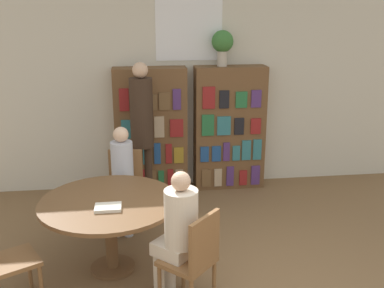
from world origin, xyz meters
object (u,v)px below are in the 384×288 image
bookshelf_right (229,128)px  chair_far_side (194,256)px  chair_left_side (125,184)px  seated_reader_left (122,174)px  chair_near_camera (2,256)px  reading_table (110,211)px  flower_vase (222,44)px  seated_reader_right (178,228)px  bookshelf_left (151,131)px  librarian_standing (142,120)px

bookshelf_right → chair_far_side: (-0.86, -2.69, -0.37)m
chair_left_side → seated_reader_left: seated_reader_left is taller
chair_near_camera → reading_table: bearing=90.0°
reading_table → chair_near_camera: chair_near_camera is taller
flower_vase → seated_reader_right: flower_vase is taller
flower_vase → chair_far_side: (-0.74, -2.69, -1.54)m
flower_vase → bookshelf_left: bearing=-179.7°
bookshelf_left → seated_reader_left: bookshelf_left is taller
chair_far_side → reading_table: bearing=90.0°
chair_far_side → librarian_standing: bearing=53.0°
chair_near_camera → seated_reader_left: size_ratio=0.72×
librarian_standing → bookshelf_right: bearing=22.2°
chair_left_side → seated_reader_right: seated_reader_right is taller
chair_left_side → librarian_standing: bearing=-107.2°
bookshelf_right → chair_far_side: bookshelf_right is taller
bookshelf_right → chair_left_side: 1.81m
flower_vase → seated_reader_left: 2.25m
bookshelf_right → chair_left_side: size_ratio=1.94×
flower_vase → librarian_standing: (-1.11, -0.51, -0.89)m
chair_left_side → seated_reader_left: 0.27m
chair_left_side → chair_far_side: same height
reading_table → librarian_standing: librarian_standing is taller
chair_left_side → seated_reader_right: bearing=114.2°
chair_near_camera → chair_far_side: bearing=54.0°
chair_near_camera → seated_reader_left: (0.99, 1.29, 0.20)m
flower_vase → chair_near_camera: 3.75m
bookshelf_left → chair_far_side: bearing=-84.8°
seated_reader_right → librarian_standing: size_ratio=0.66×
seated_reader_left → seated_reader_right: (0.50, -1.38, 0.01)m
chair_near_camera → seated_reader_right: seated_reader_right is taller
bookshelf_right → librarian_standing: librarian_standing is taller
seated_reader_left → librarian_standing: librarian_standing is taller
flower_vase → reading_table: 2.85m
seated_reader_left → chair_far_side: bearing=119.9°
bookshelf_left → chair_left_side: 1.13m
seated_reader_left → bookshelf_left: bearing=-100.4°
seated_reader_right → librarian_standing: bearing=50.0°
bookshelf_left → seated_reader_right: bookshelf_left is taller
chair_near_camera → seated_reader_right: size_ratio=0.73×
chair_near_camera → bookshelf_right: bearing=106.5°
bookshelf_left → bookshelf_right: (1.10, 0.00, 0.00)m
bookshelf_right → librarian_standing: size_ratio=0.93×
chair_near_camera → librarian_standing: size_ratio=0.48×
bookshelf_left → chair_far_side: size_ratio=1.94×
chair_near_camera → librarian_standing: librarian_standing is taller
bookshelf_left → seated_reader_right: size_ratio=1.41×
flower_vase → reading_table: flower_vase is taller
bookshelf_left → chair_near_camera: (-1.36, -2.48, -0.37)m
librarian_standing → seated_reader_right: bearing=-83.3°
librarian_standing → chair_far_side: bearing=-80.4°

